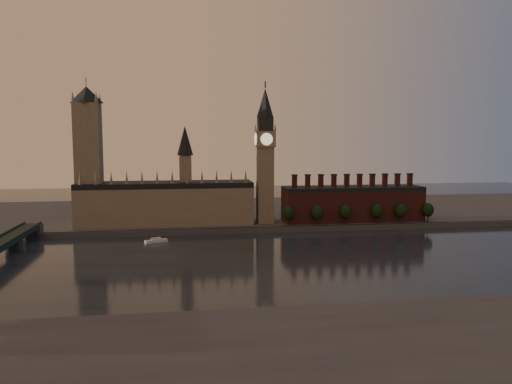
% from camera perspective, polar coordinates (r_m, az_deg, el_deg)
% --- Properties ---
extents(ground, '(900.00, 900.00, 0.00)m').
position_cam_1_polar(ground, '(277.53, 2.72, -8.18)').
color(ground, black).
rests_on(ground, ground).
extents(north_bank, '(900.00, 182.00, 4.00)m').
position_cam_1_polar(north_bank, '(449.86, -1.65, -2.36)').
color(north_bank, '#45454A').
rests_on(north_bank, ground).
extents(palace_of_westminster, '(130.00, 30.30, 74.00)m').
position_cam_1_polar(palace_of_westminster, '(381.81, -10.18, -1.01)').
color(palace_of_westminster, '#81725C').
rests_on(palace_of_westminster, north_bank).
extents(victoria_tower, '(24.00, 24.00, 108.00)m').
position_cam_1_polar(victoria_tower, '(384.94, -18.61, 4.42)').
color(victoria_tower, '#81725C').
rests_on(victoria_tower, north_bank).
extents(big_ben, '(15.00, 15.00, 107.00)m').
position_cam_1_polar(big_ben, '(379.08, 1.04, 4.37)').
color(big_ben, '#81725C').
rests_on(big_ben, north_bank).
extents(chimney_block, '(110.00, 25.00, 37.00)m').
position_cam_1_polar(chimney_block, '(399.69, 10.98, -1.26)').
color(chimney_block, maroon).
rests_on(chimney_block, north_bank).
extents(embankment_tree_0, '(8.60, 8.60, 14.88)m').
position_cam_1_polar(embankment_tree_0, '(371.01, 3.69, -2.41)').
color(embankment_tree_0, black).
rests_on(embankment_tree_0, north_bank).
extents(embankment_tree_1, '(8.60, 8.60, 14.88)m').
position_cam_1_polar(embankment_tree_1, '(375.49, 7.00, -2.34)').
color(embankment_tree_1, black).
rests_on(embankment_tree_1, north_bank).
extents(embankment_tree_2, '(8.60, 8.60, 14.88)m').
position_cam_1_polar(embankment_tree_2, '(382.13, 10.20, -2.24)').
color(embankment_tree_2, black).
rests_on(embankment_tree_2, north_bank).
extents(embankment_tree_3, '(8.60, 8.60, 14.88)m').
position_cam_1_polar(embankment_tree_3, '(390.98, 13.63, -2.13)').
color(embankment_tree_3, black).
rests_on(embankment_tree_3, north_bank).
extents(embankment_tree_4, '(8.60, 8.60, 14.88)m').
position_cam_1_polar(embankment_tree_4, '(397.42, 16.22, -2.07)').
color(embankment_tree_4, black).
rests_on(embankment_tree_4, north_bank).
extents(embankment_tree_5, '(8.60, 8.60, 14.88)m').
position_cam_1_polar(embankment_tree_5, '(407.94, 19.08, -1.95)').
color(embankment_tree_5, black).
rests_on(embankment_tree_5, north_bank).
extents(river_boat, '(15.31, 9.38, 2.96)m').
position_cam_1_polar(river_boat, '(338.93, -11.35, -5.46)').
color(river_boat, silver).
rests_on(river_boat, ground).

